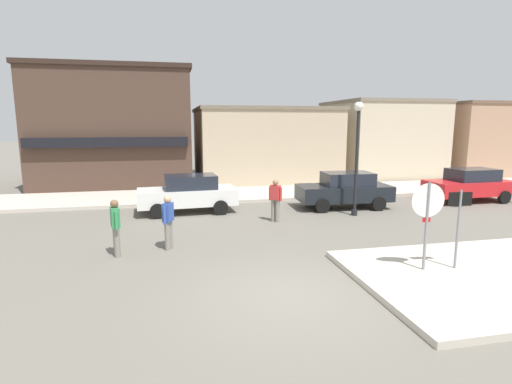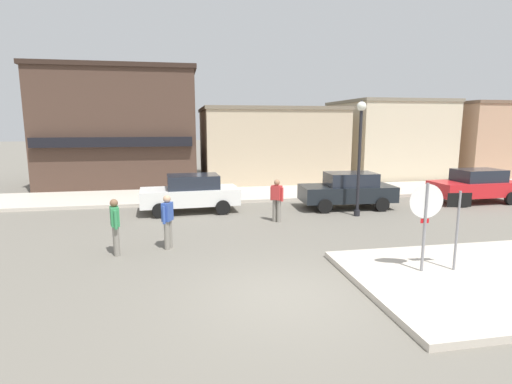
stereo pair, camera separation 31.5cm
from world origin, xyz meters
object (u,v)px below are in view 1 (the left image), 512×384
(stop_sign, at_px, (427,215))
(pedestrian_crossing_far, at_px, (116,226))
(parked_car_second, at_px, (345,189))
(lamp_post, at_px, (357,142))
(pedestrian_kerb_side, at_px, (275,199))
(parked_car_third, at_px, (469,185))
(one_way_sign, at_px, (458,221))
(pedestrian_crossing_near, at_px, (168,221))
(parked_car_nearest, at_px, (188,193))

(stop_sign, bearing_deg, pedestrian_crossing_far, 157.89)
(parked_car_second, bearing_deg, lamp_post, -98.54)
(parked_car_second, xyz_separation_m, pedestrian_kerb_side, (-3.61, -1.81, 0.06))
(stop_sign, distance_m, pedestrian_kerb_side, 6.36)
(parked_car_second, height_order, parked_car_third, same)
(parked_car_second, relative_size, pedestrian_kerb_side, 2.53)
(stop_sign, relative_size, pedestrian_crossing_far, 1.43)
(one_way_sign, bearing_deg, stop_sign, 174.65)
(parked_car_third, bearing_deg, pedestrian_crossing_far, -162.60)
(parked_car_second, bearing_deg, pedestrian_crossing_near, -149.82)
(pedestrian_kerb_side, bearing_deg, pedestrian_crossing_far, -151.47)
(stop_sign, distance_m, pedestrian_crossing_far, 8.12)
(lamp_post, bearing_deg, parked_car_second, 81.46)
(one_way_sign, xyz_separation_m, pedestrian_crossing_near, (-6.90, 3.46, -0.46))
(pedestrian_crossing_far, bearing_deg, lamp_post, 20.42)
(parked_car_nearest, xyz_separation_m, parked_car_third, (13.10, -0.43, 0.00))
(stop_sign, bearing_deg, pedestrian_crossing_near, 150.90)
(lamp_post, distance_m, parked_car_second, 2.61)
(parked_car_nearest, bearing_deg, stop_sign, -57.43)
(parked_car_nearest, xyz_separation_m, parked_car_second, (6.74, -0.52, 0.00))
(pedestrian_crossing_near, bearing_deg, stop_sign, -29.10)
(one_way_sign, bearing_deg, pedestrian_crossing_near, 153.36)
(parked_car_second, bearing_deg, parked_car_nearest, 175.59)
(stop_sign, height_order, parked_car_third, stop_sign)
(parked_car_nearest, bearing_deg, parked_car_second, -4.41)
(stop_sign, bearing_deg, parked_car_second, 79.44)
(parked_car_nearest, distance_m, parked_car_third, 13.11)
(pedestrian_crossing_far, height_order, pedestrian_kerb_side, same)
(pedestrian_crossing_near, xyz_separation_m, pedestrian_crossing_far, (-1.42, -0.34, 0.00))
(one_way_sign, relative_size, pedestrian_crossing_near, 1.30)
(parked_car_second, relative_size, parked_car_third, 1.01)
(lamp_post, distance_m, pedestrian_kerb_side, 4.00)
(stop_sign, distance_m, pedestrian_crossing_near, 6.99)
(parked_car_nearest, xyz_separation_m, pedestrian_crossing_near, (-0.79, -4.90, 0.06))
(parked_car_second, distance_m, pedestrian_kerb_side, 4.04)
(one_way_sign, distance_m, pedestrian_crossing_near, 7.73)
(parked_car_third, relative_size, pedestrian_crossing_near, 2.51)
(one_way_sign, xyz_separation_m, lamp_post, (0.41, 6.37, 1.63))
(one_way_sign, relative_size, pedestrian_crossing_far, 1.30)
(stop_sign, relative_size, parked_car_third, 0.57)
(pedestrian_crossing_near, bearing_deg, parked_car_third, 17.81)
(parked_car_third, bearing_deg, pedestrian_crossing_near, -162.19)
(parked_car_third, distance_m, pedestrian_crossing_near, 14.59)
(stop_sign, distance_m, lamp_post, 6.58)
(pedestrian_kerb_side, bearing_deg, pedestrian_crossing_near, -146.77)
(one_way_sign, xyz_separation_m, parked_car_nearest, (-6.11, 8.36, -0.52))
(one_way_sign, xyz_separation_m, parked_car_second, (0.63, 7.84, -0.52))
(stop_sign, distance_m, one_way_sign, 0.84)
(stop_sign, distance_m, parked_car_second, 7.93)
(parked_car_third, height_order, pedestrian_crossing_far, pedestrian_crossing_far)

